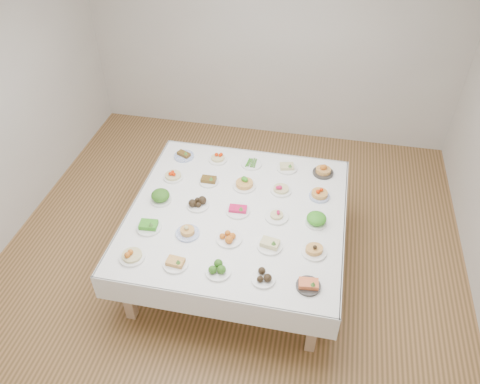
% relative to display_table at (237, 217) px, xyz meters
% --- Properties ---
extents(room_envelope, '(5.02, 5.02, 2.81)m').
position_rel_display_table_xyz_m(room_envelope, '(-0.09, 0.13, 1.15)').
color(room_envelope, '#9E6E41').
rests_on(room_envelope, ground).
extents(display_table, '(2.09, 2.09, 0.75)m').
position_rel_display_table_xyz_m(display_table, '(0.00, 0.00, 0.00)').
color(display_table, white).
rests_on(display_table, ground).
extents(dish_0, '(0.23, 0.23, 0.13)m').
position_rel_display_table_xyz_m(dish_0, '(-0.78, -0.77, 0.13)').
color(dish_0, white).
rests_on(dish_0, display_table).
extents(dish_1, '(0.22, 0.22, 0.10)m').
position_rel_display_table_xyz_m(dish_1, '(-0.38, -0.77, 0.11)').
color(dish_1, white).
rests_on(dish_1, display_table).
extents(dish_2, '(0.22, 0.22, 0.10)m').
position_rel_display_table_xyz_m(dish_2, '(-0.00, -0.77, 0.11)').
color(dish_2, white).
rests_on(dish_2, display_table).
extents(dish_3, '(0.20, 0.20, 0.09)m').
position_rel_display_table_xyz_m(dish_3, '(0.39, -0.78, 0.11)').
color(dish_3, white).
rests_on(dish_3, display_table).
extents(dish_4, '(0.20, 0.20, 0.09)m').
position_rel_display_table_xyz_m(dish_4, '(0.77, -0.77, 0.11)').
color(dish_4, '#2D2B28').
rests_on(dish_4, display_table).
extents(dish_5, '(0.23, 0.23, 0.11)m').
position_rel_display_table_xyz_m(dish_5, '(-0.76, -0.39, 0.12)').
color(dish_5, white).
rests_on(dish_5, display_table).
extents(dish_6, '(0.22, 0.22, 0.12)m').
position_rel_display_table_xyz_m(dish_6, '(-0.38, -0.39, 0.12)').
color(dish_6, '#4C66B2').
rests_on(dish_6, display_table).
extents(dish_7, '(0.24, 0.24, 0.11)m').
position_rel_display_table_xyz_m(dish_7, '(0.01, -0.38, 0.12)').
color(dish_7, white).
rests_on(dish_7, display_table).
extents(dish_8, '(0.23, 0.23, 0.10)m').
position_rel_display_table_xyz_m(dish_8, '(0.38, -0.39, 0.11)').
color(dish_8, white).
rests_on(dish_8, display_table).
extents(dish_9, '(0.22, 0.22, 0.12)m').
position_rel_display_table_xyz_m(dish_9, '(0.78, -0.38, 0.12)').
color(dish_9, white).
rests_on(dish_9, display_table).
extents(dish_10, '(0.22, 0.22, 0.13)m').
position_rel_display_table_xyz_m(dish_10, '(-0.78, 0.01, 0.13)').
color(dish_10, white).
rests_on(dish_10, display_table).
extents(dish_11, '(0.23, 0.23, 0.11)m').
position_rel_display_table_xyz_m(dish_11, '(-0.40, 0.01, 0.12)').
color(dish_11, white).
rests_on(dish_11, display_table).
extents(dish_12, '(0.23, 0.23, 0.10)m').
position_rel_display_table_xyz_m(dish_12, '(0.01, 0.00, 0.11)').
color(dish_12, white).
rests_on(dish_12, display_table).
extents(dish_13, '(0.22, 0.22, 0.11)m').
position_rel_display_table_xyz_m(dish_13, '(0.39, -0.00, 0.12)').
color(dish_13, white).
rests_on(dish_13, display_table).
extents(dish_14, '(0.22, 0.22, 0.13)m').
position_rel_display_table_xyz_m(dish_14, '(0.77, -0.01, 0.13)').
color(dish_14, white).
rests_on(dish_14, display_table).
extents(dish_15, '(0.21, 0.21, 0.11)m').
position_rel_display_table_xyz_m(dish_15, '(-0.77, 0.38, 0.12)').
color(dish_15, white).
rests_on(dish_15, display_table).
extents(dish_16, '(0.20, 0.20, 0.09)m').
position_rel_display_table_xyz_m(dish_16, '(-0.38, 0.38, 0.10)').
color(dish_16, white).
rests_on(dish_16, display_table).
extents(dish_17, '(0.25, 0.24, 0.14)m').
position_rel_display_table_xyz_m(dish_17, '(-0.00, 0.39, 0.14)').
color(dish_17, white).
rests_on(dish_17, display_table).
extents(dish_18, '(0.21, 0.21, 0.12)m').
position_rel_display_table_xyz_m(dish_18, '(0.38, 0.39, 0.13)').
color(dish_18, white).
rests_on(dish_18, display_table).
extents(dish_19, '(0.20, 0.20, 0.11)m').
position_rel_display_table_xyz_m(dish_19, '(0.77, 0.38, 0.12)').
color(dish_19, '#4C66B2').
rests_on(dish_19, display_table).
extents(dish_20, '(0.22, 0.22, 0.09)m').
position_rel_display_table_xyz_m(dish_20, '(-0.77, 0.76, 0.10)').
color(dish_20, '#4C66B2').
rests_on(dish_20, display_table).
extents(dish_21, '(0.21, 0.21, 0.11)m').
position_rel_display_table_xyz_m(dish_21, '(-0.38, 0.78, 0.12)').
color(dish_21, white).
rests_on(dish_21, display_table).
extents(dish_22, '(0.22, 0.22, 0.05)m').
position_rel_display_table_xyz_m(dish_22, '(0.00, 0.77, 0.09)').
color(dish_22, white).
rests_on(dish_22, display_table).
extents(dish_23, '(0.22, 0.22, 0.10)m').
position_rel_display_table_xyz_m(dish_23, '(0.39, 0.77, 0.11)').
color(dish_23, white).
rests_on(dish_23, display_table).
extents(dish_24, '(0.22, 0.22, 0.14)m').
position_rel_display_table_xyz_m(dish_24, '(0.78, 0.78, 0.14)').
color(dish_24, '#2D2B28').
rests_on(dish_24, display_table).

